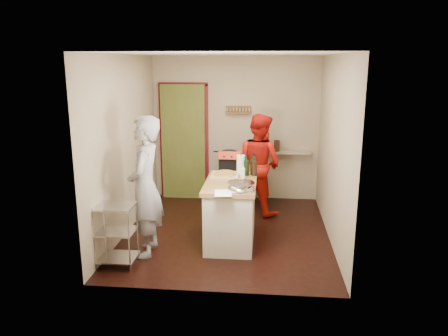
{
  "coord_description": "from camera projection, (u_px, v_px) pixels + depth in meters",
  "views": [
    {
      "loc": [
        0.54,
        -6.12,
        2.51
      ],
      "look_at": [
        -0.05,
        0.0,
        0.99
      ],
      "focal_mm": 35.0,
      "sensor_mm": 36.0,
      "label": 1
    }
  ],
  "objects": [
    {
      "name": "back_wall",
      "position": [
        201.0,
        137.0,
        8.08
      ],
      "size": [
        3.0,
        0.44,
        2.6
      ],
      "color": "tan",
      "rests_on": "ground"
    },
    {
      "name": "right_wall",
      "position": [
        334.0,
        149.0,
        6.11
      ],
      "size": [
        0.04,
        3.5,
        2.6
      ],
      "primitive_type": "cube",
      "color": "tan",
      "rests_on": "ground"
    },
    {
      "name": "stove",
      "position": [
        237.0,
        179.0,
        7.83
      ],
      "size": [
        0.6,
        0.63,
        1.0
      ],
      "color": "black",
      "rests_on": "ground"
    },
    {
      "name": "left_wall",
      "position": [
        125.0,
        145.0,
        6.39
      ],
      "size": [
        0.04,
        3.5,
        2.6
      ],
      "primitive_type": "cube",
      "color": "tan",
      "rests_on": "ground"
    },
    {
      "name": "person_stripe",
      "position": [
        145.0,
        187.0,
        5.64
      ],
      "size": [
        0.48,
        0.7,
        1.84
      ],
      "primitive_type": "imported",
      "rotation": [
        0.0,
        0.0,
        -1.51
      ],
      "color": "#A7A6AB",
      "rests_on": "ground"
    },
    {
      "name": "floor",
      "position": [
        227.0,
        232.0,
        6.57
      ],
      "size": [
        3.5,
        3.5,
        0.0
      ],
      "primitive_type": "plane",
      "color": "black",
      "rests_on": "ground"
    },
    {
      "name": "ceiling",
      "position": [
        227.0,
        53.0,
        5.94
      ],
      "size": [
        3.0,
        3.5,
        0.02
      ],
      "primitive_type": "cube",
      "color": "white",
      "rests_on": "back_wall"
    },
    {
      "name": "person_red",
      "position": [
        259.0,
        164.0,
        7.26
      ],
      "size": [
        1.03,
        1.0,
        1.67
      ],
      "primitive_type": "imported",
      "rotation": [
        0.0,
        0.0,
        2.47
      ],
      "color": "#B3140B",
      "rests_on": "ground"
    },
    {
      "name": "island",
      "position": [
        231.0,
        210.0,
        6.11
      ],
      "size": [
        0.7,
        1.31,
        1.2
      ],
      "color": "#B4AE99",
      "rests_on": "ground"
    },
    {
      "name": "wire_shelving",
      "position": [
        116.0,
        232.0,
        5.42
      ],
      "size": [
        0.48,
        0.4,
        0.8
      ],
      "color": "silver",
      "rests_on": "ground"
    }
  ]
}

